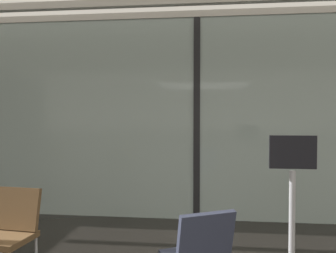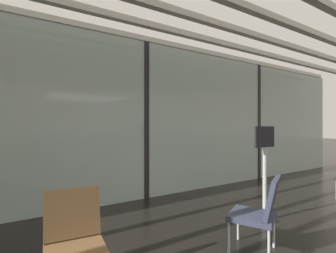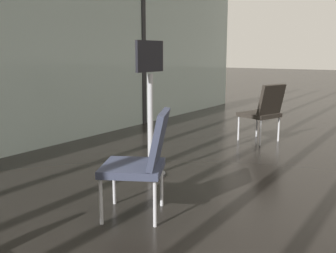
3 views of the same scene
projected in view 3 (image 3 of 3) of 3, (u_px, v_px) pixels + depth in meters
The scene contains 4 objects.
window_mullion_2 at pixel (142, 38), 7.13m from camera, with size 0.10×0.12×3.14m, color black.
lounge_chair_2 at pixel (264, 109), 5.78m from camera, with size 0.62×0.65×0.87m.
lounge_chair_6 at pixel (143, 157), 3.14m from camera, with size 0.67×0.69×0.87m.
info_sign at pixel (150, 114), 4.14m from camera, with size 0.44×0.32×1.44m.
Camera 3 is at (-2.30, 0.72, 1.32)m, focal length 41.83 mm.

